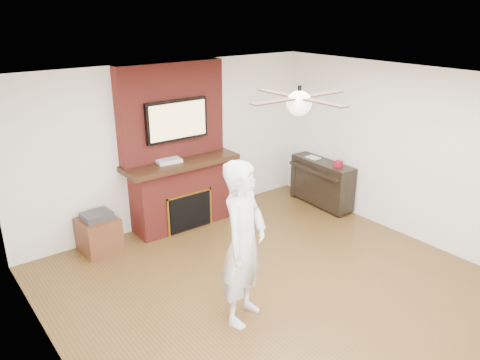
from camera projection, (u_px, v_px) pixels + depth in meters
room_shell at (295, 200)px, 5.12m from camera, size 5.36×5.86×2.86m
fireplace at (178, 164)px, 7.10m from camera, size 1.78×0.64×2.50m
tv at (177, 120)px, 6.83m from camera, size 1.00×0.08×0.60m
ceiling_fan at (299, 102)px, 4.74m from camera, size 1.21×1.21×0.31m
person at (244, 244)px, 4.89m from camera, size 0.80×0.70×1.83m
side_table at (99, 233)px, 6.54m from camera, size 0.54×0.54×0.58m
piano at (322, 182)px, 7.99m from camera, size 0.51×1.23×0.88m
cable_box at (169, 161)px, 6.88m from camera, size 0.38×0.24×0.05m
candle_orange at (175, 229)px, 7.11m from camera, size 0.07×0.07×0.11m
candle_green at (182, 226)px, 7.25m from camera, size 0.08×0.08×0.09m
candle_cream at (193, 221)px, 7.36m from camera, size 0.09×0.09×0.12m
candle_blue at (200, 222)px, 7.41m from camera, size 0.06×0.06×0.07m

